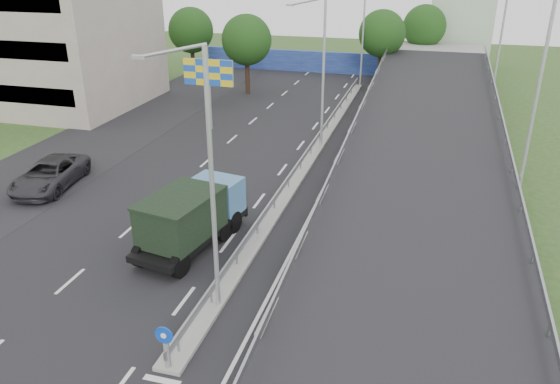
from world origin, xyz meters
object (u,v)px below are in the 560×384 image
(parked_car_c, at_px, (50,174))
(sign_bollard, at_px, (166,347))
(church, at_px, (461,21))
(lamp_post_far, at_px, (361,29))
(lamp_post_mid, at_px, (321,66))
(dump_truck, at_px, (192,215))
(lamp_post_near, at_px, (206,171))
(billboard, at_px, (209,77))

(parked_car_c, bearing_deg, sign_bollard, -50.58)
(church, bearing_deg, lamp_post_far, -125.24)
(lamp_post_mid, distance_m, church, 35.41)
(sign_bollard, xyz_separation_m, dump_truck, (-2.69, 8.20, 0.58))
(sign_bollard, xyz_separation_m, lamp_post_far, (0.11, 43.83, 4.77))
(church, distance_m, dump_truck, 51.35)
(sign_bollard, bearing_deg, lamp_post_far, 89.86)
(lamp_post_near, xyz_separation_m, church, (9.89, 54.00, -0.50))
(lamp_post_near, distance_m, billboard, 23.87)
(sign_bollard, height_order, dump_truck, dump_truck)
(lamp_post_far, relative_size, billboard, 1.83)
(lamp_post_mid, height_order, dump_truck, lamp_post_mid)
(lamp_post_mid, distance_m, billboard, 9.47)
(lamp_post_near, height_order, parked_car_c, lamp_post_near)
(billboard, bearing_deg, lamp_post_far, 63.16)
(lamp_post_mid, height_order, parked_car_c, lamp_post_mid)
(dump_truck, bearing_deg, billboard, 120.02)
(church, xyz_separation_m, billboard, (-19.00, -32.00, -1.12))
(lamp_post_far, bearing_deg, parked_car_c, -113.85)
(lamp_post_near, height_order, church, church)
(lamp_post_far, bearing_deg, lamp_post_mid, -90.00)
(sign_bollard, xyz_separation_m, church, (10.00, 57.83, 4.28))
(parked_car_c, bearing_deg, lamp_post_far, 57.57)
(parked_car_c, bearing_deg, church, 53.79)
(lamp_post_mid, bearing_deg, sign_bollard, -90.26)
(sign_bollard, bearing_deg, billboard, 109.21)
(lamp_post_mid, relative_size, billboard, 1.83)
(lamp_post_near, distance_m, parked_car_c, 17.07)
(lamp_post_far, relative_size, church, 0.73)
(sign_bollard, distance_m, lamp_post_far, 44.08)
(dump_truck, relative_size, parked_car_c, 1.16)
(lamp_post_far, relative_size, dump_truck, 1.46)
(parked_car_c, bearing_deg, lamp_post_mid, 30.84)
(sign_bollard, relative_size, church, 0.12)
(lamp_post_far, xyz_separation_m, dump_truck, (-2.80, -35.62, -4.20))
(sign_bollard, relative_size, lamp_post_mid, 0.17)
(dump_truck, bearing_deg, sign_bollard, -61.57)
(lamp_post_mid, xyz_separation_m, church, (9.89, 34.00, -0.50))
(billboard, relative_size, dump_truck, 0.80)
(church, bearing_deg, lamp_post_near, -100.38)
(sign_bollard, bearing_deg, lamp_post_mid, 89.74)
(sign_bollard, relative_size, lamp_post_far, 0.17)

